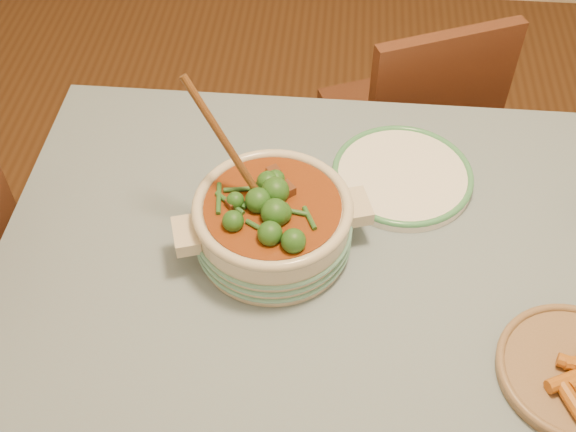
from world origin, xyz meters
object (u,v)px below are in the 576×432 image
object	(u,v)px
dining_table	(427,321)
stew_casserole	(273,220)
white_plate	(402,175)
fried_plate	(576,370)
chair_far	(415,122)

from	to	relation	value
dining_table	stew_casserole	xyz separation A→B (m)	(-0.31, 0.09, 0.17)
stew_casserole	white_plate	bearing A→B (deg)	38.51
fried_plate	chair_far	world-z (taller)	chair_far
stew_casserole	white_plate	xyz separation A→B (m)	(0.25, 0.20, -0.06)
fried_plate	white_plate	bearing A→B (deg)	122.65
stew_casserole	fried_plate	world-z (taller)	stew_casserole
white_plate	fried_plate	bearing A→B (deg)	-57.35
stew_casserole	fried_plate	distance (m)	0.59
white_plate	fried_plate	distance (m)	0.52
white_plate	chair_far	world-z (taller)	chair_far
dining_table	white_plate	distance (m)	0.31
fried_plate	stew_casserole	bearing A→B (deg)	155.97
stew_casserole	white_plate	distance (m)	0.33
dining_table	white_plate	xyz separation A→B (m)	(-0.05, 0.29, 0.11)
fried_plate	chair_far	size ratio (longest dim) A/B	0.40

